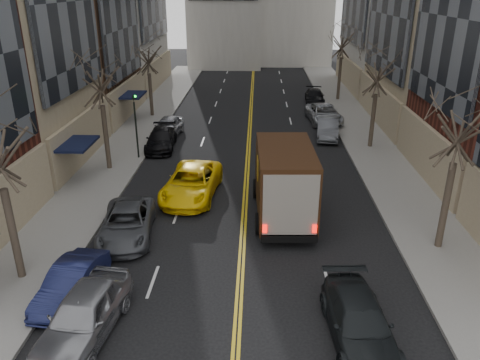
% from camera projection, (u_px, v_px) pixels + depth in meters
% --- Properties ---
extents(sidewalk_left, '(4.00, 66.00, 0.15)m').
position_uv_depth(sidewalk_left, '(134.00, 136.00, 36.38)').
color(sidewalk_left, slate).
rests_on(sidewalk_left, ground).
extents(sidewalk_right, '(4.00, 66.00, 0.15)m').
position_uv_depth(sidewalk_right, '(367.00, 138.00, 35.76)').
color(sidewalk_right, slate).
rests_on(sidewalk_right, ground).
extents(tree_lf_mid, '(3.20, 3.20, 8.91)m').
position_uv_depth(tree_lf_mid, '(98.00, 65.00, 27.40)').
color(tree_lf_mid, '#382D23').
rests_on(tree_lf_mid, sidewalk_left).
extents(tree_lf_far, '(3.20, 3.20, 8.12)m').
position_uv_depth(tree_lf_far, '(147.00, 47.00, 39.59)').
color(tree_lf_far, '#382D23').
rests_on(tree_lf_far, sidewalk_left).
extents(tree_rt_near, '(3.20, 3.20, 8.71)m').
position_uv_depth(tree_rt_near, '(464.00, 108.00, 18.56)').
color(tree_rt_near, '#382D23').
rests_on(tree_rt_near, sidewalk_right).
extents(tree_rt_mid, '(3.20, 3.20, 8.32)m').
position_uv_depth(tree_rt_mid, '(379.00, 61.00, 31.57)').
color(tree_rt_mid, '#382D23').
rests_on(tree_rt_mid, sidewalk_right).
extents(tree_rt_far, '(3.20, 3.20, 9.11)m').
position_uv_depth(tree_rt_far, '(343.00, 32.00, 45.16)').
color(tree_rt_far, '#382D23').
rests_on(tree_rt_far, sidewalk_right).
extents(traffic_signal, '(0.29, 0.26, 4.70)m').
position_uv_depth(traffic_signal, '(135.00, 119.00, 30.65)').
color(traffic_signal, black).
rests_on(traffic_signal, sidewalk_left).
extents(ups_truck, '(3.09, 7.10, 3.84)m').
position_uv_depth(ups_truck, '(284.00, 181.00, 23.29)').
color(ups_truck, black).
rests_on(ups_truck, ground).
extents(observer_sedan, '(2.27, 4.93, 1.40)m').
position_uv_depth(observer_sedan, '(359.00, 322.00, 15.45)').
color(observer_sedan, black).
rests_on(observer_sedan, ground).
extents(taxi, '(3.22, 6.07, 1.63)m').
position_uv_depth(taxi, '(192.00, 183.00, 25.97)').
color(taxi, yellow).
rests_on(taxi, ground).
extents(pedestrian, '(0.57, 0.72, 1.74)m').
position_uv_depth(pedestrian, '(262.00, 183.00, 25.81)').
color(pedestrian, black).
rests_on(pedestrian, ground).
extents(parked_lf_a, '(2.50, 5.01, 1.64)m').
position_uv_depth(parked_lf_a, '(84.00, 314.00, 15.62)').
color(parked_lf_a, '#94959A').
rests_on(parked_lf_a, ground).
extents(parked_lf_b, '(1.86, 4.21, 1.34)m').
position_uv_depth(parked_lf_b, '(71.00, 283.00, 17.52)').
color(parked_lf_b, '#13183E').
rests_on(parked_lf_b, ground).
extents(parked_lf_c, '(2.91, 5.27, 1.40)m').
position_uv_depth(parked_lf_c, '(127.00, 223.00, 21.82)').
color(parked_lf_c, '#47494E').
rests_on(parked_lf_c, ground).
extents(parked_lf_d, '(2.24, 4.89, 1.39)m').
position_uv_depth(parked_lf_d, '(161.00, 139.00, 33.61)').
color(parked_lf_d, black).
rests_on(parked_lf_d, ground).
extents(parked_lf_e, '(2.19, 4.62, 1.52)m').
position_uv_depth(parked_lf_e, '(168.00, 127.00, 36.19)').
color(parked_lf_e, '#ADAFB5').
rests_on(parked_lf_e, ground).
extents(parked_rt_a, '(2.13, 4.63, 1.47)m').
position_uv_depth(parked_rt_a, '(328.00, 129.00, 35.90)').
color(parked_rt_a, '#4F5157').
rests_on(parked_rt_a, ground).
extents(parked_rt_b, '(2.96, 5.65, 1.52)m').
position_uv_depth(parked_rt_b, '(324.00, 114.00, 39.87)').
color(parked_rt_b, '#AEB1B6').
rests_on(parked_rt_b, ground).
extents(parked_rt_c, '(2.05, 4.56, 1.30)m').
position_uv_depth(parked_rt_c, '(315.00, 96.00, 46.53)').
color(parked_rt_c, black).
rests_on(parked_rt_c, ground).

